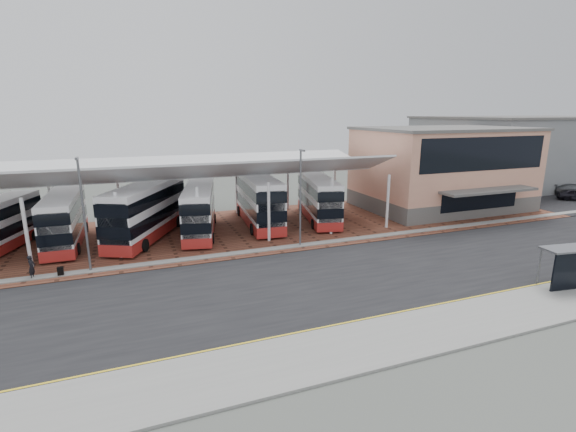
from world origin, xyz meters
name	(u,v)px	position (x,y,z in m)	size (l,w,h in m)	color
ground	(309,276)	(0.00, 0.00, 0.00)	(140.00, 140.00, 0.00)	#4C504A
road	(315,281)	(0.00, -1.00, 0.01)	(120.00, 14.00, 0.02)	black
forecourt	(274,226)	(2.00, 13.00, 0.03)	(72.00, 16.00, 0.06)	brown
sidewalk	(383,340)	(0.00, -9.00, 0.07)	(120.00, 4.00, 0.14)	gray
north_kerb	(278,248)	(0.00, 6.20, 0.07)	(120.00, 0.80, 0.14)	gray
yellow_line_near	(362,323)	(0.00, -7.00, 0.03)	(120.00, 0.12, 0.01)	yellow
yellow_line_far	(359,320)	(0.00, -6.70, 0.03)	(120.00, 0.12, 0.01)	yellow
canopy	(186,170)	(-6.00, 13.94, 5.80)	(37.00, 11.63, 7.07)	white
terminal	(442,168)	(23.00, 13.92, 4.66)	(18.40, 14.40, 9.25)	#5A5855
warehouse	(525,149)	(48.00, 24.00, 5.15)	(30.50, 20.50, 10.25)	slate
lamp_west	(84,212)	(-14.00, 6.27, 4.36)	(0.16, 0.90, 8.07)	#5C5D63
lamp_east	(301,195)	(2.00, 6.27, 4.36)	(0.16, 0.90, 8.07)	#5C5D63
bus_1	(64,220)	(-16.25, 13.78, 2.19)	(2.75, 10.43, 4.28)	white
bus_2	(147,211)	(-9.71, 13.21, 2.46)	(7.75, 11.66, 4.83)	white
bus_3	(200,210)	(-5.16, 12.98, 2.22)	(4.70, 10.81, 4.34)	white
bus_4	(258,200)	(0.83, 14.27, 2.46)	(3.80, 11.94, 4.84)	white
bus_5	(318,199)	(7.08, 13.57, 2.26)	(4.84, 11.01, 4.42)	white
pedestrian	(32,267)	(-17.52, 6.19, 0.87)	(0.59, 0.39, 1.62)	black
suitcase	(61,272)	(-15.83, 6.00, 0.38)	(0.37, 0.27, 0.64)	black
carpark_car_a	(576,195)	(41.57, 10.61, 0.79)	(1.68, 4.17, 1.42)	black
bus_shelter	(573,263)	(14.59, -7.90, 1.73)	(3.35, 1.89, 2.55)	black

